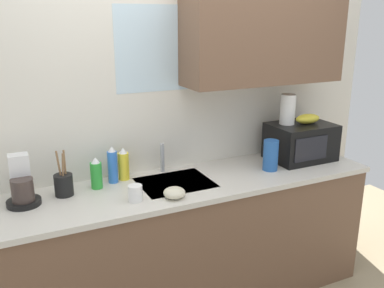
# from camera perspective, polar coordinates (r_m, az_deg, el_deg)

# --- Properties ---
(kitchen_wall_assembly) EXTENTS (3.28, 0.42, 2.50)m
(kitchen_wall_assembly) POSITION_cam_1_polar(r_m,az_deg,el_deg) (2.94, -0.24, 5.99)
(kitchen_wall_assembly) COLOR silver
(kitchen_wall_assembly) RESTS_ON ground
(counter_unit) EXTENTS (2.51, 0.63, 0.90)m
(counter_unit) POSITION_cam_1_polar(r_m,az_deg,el_deg) (2.94, -0.04, -13.01)
(counter_unit) COLOR brown
(counter_unit) RESTS_ON ground
(sink_faucet) EXTENTS (0.03, 0.03, 0.20)m
(sink_faucet) POSITION_cam_1_polar(r_m,az_deg,el_deg) (2.88, -4.04, -1.89)
(sink_faucet) COLOR #B2B5BA
(sink_faucet) RESTS_ON counter_unit
(microwave) EXTENTS (0.46, 0.35, 0.27)m
(microwave) POSITION_cam_1_polar(r_m,az_deg,el_deg) (3.23, 14.51, 0.31)
(microwave) COLOR black
(microwave) RESTS_ON counter_unit
(banana_bunch) EXTENTS (0.20, 0.11, 0.07)m
(banana_bunch) POSITION_cam_1_polar(r_m,az_deg,el_deg) (3.22, 15.40, 3.33)
(banana_bunch) COLOR gold
(banana_bunch) RESTS_ON microwave
(paper_towel_roll) EXTENTS (0.11, 0.11, 0.22)m
(paper_towel_roll) POSITION_cam_1_polar(r_m,az_deg,el_deg) (3.14, 12.83, 4.61)
(paper_towel_roll) COLOR white
(paper_towel_roll) RESTS_ON microwave
(coffee_maker) EXTENTS (0.19, 0.21, 0.28)m
(coffee_maker) POSITION_cam_1_polar(r_m,az_deg,el_deg) (2.58, -22.06, -5.28)
(coffee_maker) COLOR black
(coffee_maker) RESTS_ON counter_unit
(dish_soap_bottle_yellow) EXTENTS (0.07, 0.07, 0.21)m
(dish_soap_bottle_yellow) POSITION_cam_1_polar(r_m,az_deg,el_deg) (2.78, -9.25, -2.79)
(dish_soap_bottle_yellow) COLOR yellow
(dish_soap_bottle_yellow) RESTS_ON counter_unit
(dish_soap_bottle_blue) EXTENTS (0.06, 0.06, 0.24)m
(dish_soap_bottle_blue) POSITION_cam_1_polar(r_m,az_deg,el_deg) (2.74, -10.70, -2.88)
(dish_soap_bottle_blue) COLOR blue
(dish_soap_bottle_blue) RESTS_ON counter_unit
(dish_soap_bottle_green) EXTENTS (0.07, 0.07, 0.20)m
(dish_soap_bottle_green) POSITION_cam_1_polar(r_m,az_deg,el_deg) (2.67, -12.84, -3.97)
(dish_soap_bottle_green) COLOR green
(dish_soap_bottle_green) RESTS_ON counter_unit
(cereal_canister) EXTENTS (0.10, 0.10, 0.21)m
(cereal_canister) POSITION_cam_1_polar(r_m,az_deg,el_deg) (2.96, 10.60, -1.50)
(cereal_canister) COLOR #2659A5
(cereal_canister) RESTS_ON counter_unit
(mug_white) EXTENTS (0.08, 0.08, 0.09)m
(mug_white) POSITION_cam_1_polar(r_m,az_deg,el_deg) (2.47, -7.69, -6.61)
(mug_white) COLOR white
(mug_white) RESTS_ON counter_unit
(utensil_crock) EXTENTS (0.11, 0.11, 0.28)m
(utensil_crock) POSITION_cam_1_polar(r_m,az_deg,el_deg) (2.62, -16.99, -5.22)
(utensil_crock) COLOR black
(utensil_crock) RESTS_ON counter_unit
(small_bowl) EXTENTS (0.13, 0.13, 0.06)m
(small_bowl) POSITION_cam_1_polar(r_m,az_deg,el_deg) (2.49, -2.40, -6.61)
(small_bowl) COLOR beige
(small_bowl) RESTS_ON counter_unit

